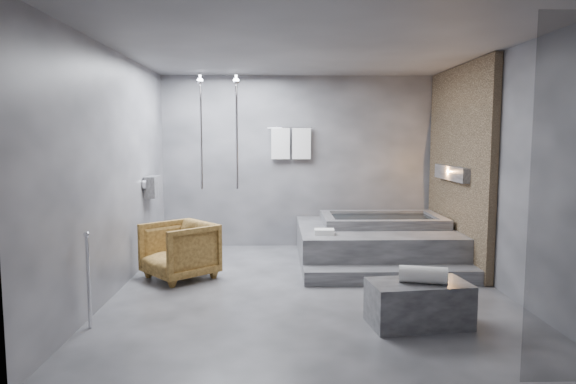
{
  "coord_description": "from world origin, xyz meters",
  "views": [
    {
      "loc": [
        -0.37,
        -5.94,
        1.8
      ],
      "look_at": [
        -0.24,
        0.3,
        1.14
      ],
      "focal_mm": 32.0,
      "sensor_mm": 36.0,
      "label": 1
    }
  ],
  "objects": [
    {
      "name": "room",
      "position": [
        0.4,
        0.24,
        1.73
      ],
      "size": [
        5.0,
        5.04,
        2.82
      ],
      "color": "#333336",
      "rests_on": "ground"
    },
    {
      "name": "tub_deck",
      "position": [
        1.05,
        1.45,
        0.25
      ],
      "size": [
        2.2,
        2.0,
        0.5
      ],
      "primitive_type": "cube",
      "color": "#39393B",
      "rests_on": "ground"
    },
    {
      "name": "tub_step",
      "position": [
        1.05,
        0.27,
        0.09
      ],
      "size": [
        2.2,
        0.36,
        0.18
      ],
      "primitive_type": "cube",
      "color": "#39393B",
      "rests_on": "ground"
    },
    {
      "name": "concrete_bench",
      "position": [
        0.98,
        -1.18,
        0.21
      ],
      "size": [
        1.0,
        0.64,
        0.42
      ],
      "primitive_type": "cube",
      "rotation": [
        0.0,
        0.0,
        0.13
      ],
      "color": "#323234",
      "rests_on": "ground"
    },
    {
      "name": "driftwood_chair",
      "position": [
        -1.63,
        0.53,
        0.36
      ],
      "size": [
        1.11,
        1.11,
        0.73
      ],
      "primitive_type": "imported",
      "rotation": [
        0.0,
        0.0,
        -0.84
      ],
      "color": "#4B3212",
      "rests_on": "ground"
    },
    {
      "name": "rolled_towel",
      "position": [
        1.01,
        -1.21,
        0.5
      ],
      "size": [
        0.47,
        0.27,
        0.16
      ],
      "primitive_type": "cylinder",
      "rotation": [
        0.0,
        1.57,
        -0.25
      ],
      "color": "white",
      "rests_on": "concrete_bench"
    },
    {
      "name": "deck_towel",
      "position": [
        0.26,
        0.87,
        0.54
      ],
      "size": [
        0.27,
        0.21,
        0.07
      ],
      "primitive_type": "cube",
      "rotation": [
        0.0,
        0.0,
        -0.05
      ],
      "color": "white",
      "rests_on": "tub_deck"
    }
  ]
}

